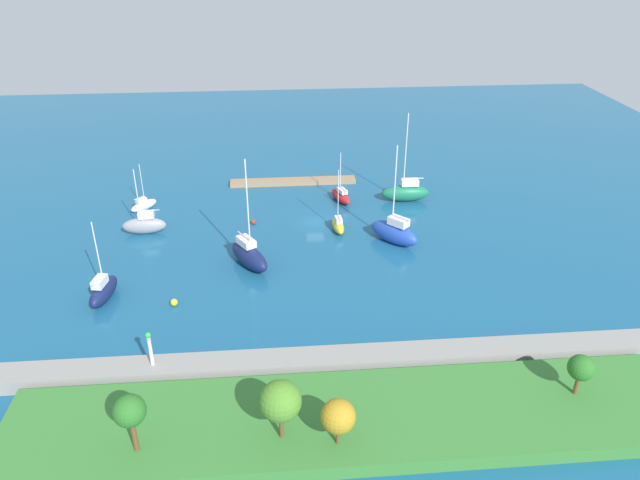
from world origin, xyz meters
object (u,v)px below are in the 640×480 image
object	(u,v)px
park_tree_east	(130,412)
sailboat_red_outer_mooring	(341,196)
pier_dock	(293,181)
sailboat_navy_inner_mooring	(249,255)
sailboat_yellow_lone_north	(338,225)
sailboat_navy_near_pier	(103,290)
park_tree_center	(581,368)
park_tree_midwest	(280,401)
sailboat_blue_along_channel	(394,232)
mooring_buoy_yellow	(174,302)
mooring_buoy_red	(253,222)
harbor_beacon	(150,346)
sailboat_green_east_end	(406,192)
sailboat_white_far_south	(144,205)
sailboat_gray_far_north	(144,225)
park_tree_west	(338,417)

from	to	relation	value
park_tree_east	sailboat_red_outer_mooring	bearing A→B (deg)	-114.16
pier_dock	sailboat_navy_inner_mooring	distance (m)	27.81
sailboat_yellow_lone_north	sailboat_navy_near_pier	size ratio (longest dim) A/B	0.92
pier_dock	park_tree_center	size ratio (longest dim) A/B	5.14
park_tree_midwest	sailboat_blue_along_channel	size ratio (longest dim) A/B	0.40
park_tree_center	sailboat_red_outer_mooring	bearing A→B (deg)	-71.21
mooring_buoy_yellow	sailboat_red_outer_mooring	bearing A→B (deg)	-129.46
mooring_buoy_yellow	mooring_buoy_red	world-z (taller)	mooring_buoy_yellow
sailboat_yellow_lone_north	park_tree_center	bearing A→B (deg)	-158.41
harbor_beacon	park_tree_center	distance (m)	39.07
park_tree_center	park_tree_midwest	bearing A→B (deg)	6.20
park_tree_midwest	sailboat_navy_inner_mooring	size ratio (longest dim) A/B	0.38
sailboat_green_east_end	mooring_buoy_red	xyz separation A→B (m)	(23.79, 6.34, -1.14)
pier_dock	park_tree_east	xyz separation A→B (m)	(15.10, 57.65, 5.06)
pier_dock	sailboat_blue_along_channel	bearing A→B (deg)	120.01
sailboat_white_far_south	sailboat_gray_far_north	world-z (taller)	sailboat_gray_far_north
park_tree_center	sailboat_red_outer_mooring	distance (m)	49.07
park_tree_west	mooring_buoy_yellow	bearing A→B (deg)	-54.89
park_tree_west	sailboat_red_outer_mooring	size ratio (longest dim) A/B	0.54
park_tree_west	sailboat_navy_inner_mooring	size ratio (longest dim) A/B	0.30
sailboat_yellow_lone_north	mooring_buoy_yellow	xyz separation A→B (m)	(20.83, 17.18, -0.50)
pier_dock	harbor_beacon	size ratio (longest dim) A/B	5.64
sailboat_navy_near_pier	mooring_buoy_red	size ratio (longest dim) A/B	13.53
harbor_beacon	park_tree_east	size ratio (longest dim) A/B	0.68
park_tree_midwest	sailboat_red_outer_mooring	world-z (taller)	sailboat_red_outer_mooring
pier_dock	sailboat_green_east_end	xyz separation A→B (m)	(-17.33, 8.59, 1.15)
park_tree_center	sailboat_yellow_lone_north	xyz separation A→B (m)	(17.33, -36.34, -3.29)
sailboat_gray_far_north	sailboat_yellow_lone_north	bearing A→B (deg)	175.23
park_tree_midwest	sailboat_green_east_end	world-z (taller)	sailboat_green_east_end
sailboat_navy_inner_mooring	sailboat_red_outer_mooring	bearing A→B (deg)	112.36
sailboat_yellow_lone_north	mooring_buoy_yellow	distance (m)	27.00
sailboat_navy_near_pier	sailboat_navy_inner_mooring	bearing A→B (deg)	-58.43
pier_dock	sailboat_navy_near_pier	distance (m)	40.71
pier_dock	sailboat_yellow_lone_north	world-z (taller)	sailboat_yellow_lone_north
sailboat_white_far_south	mooring_buoy_red	bearing A→B (deg)	-68.27
park_tree_east	park_tree_center	distance (m)	38.19
pier_dock	sailboat_green_east_end	size ratio (longest dim) A/B	1.49
harbor_beacon	sailboat_green_east_end	xyz separation A→B (m)	(-32.83, -38.76, -2.15)
park_tree_east	park_tree_center	size ratio (longest dim) A/B	1.34
harbor_beacon	sailboat_navy_inner_mooring	distance (m)	22.29
park_tree_east	mooring_buoy_red	distance (m)	43.88
harbor_beacon	park_tree_west	xyz separation A→B (m)	(-16.53, 10.97, 0.55)
harbor_beacon	sailboat_blue_along_channel	xyz separation A→B (m)	(-28.34, -25.10, -2.04)
park_tree_west	sailboat_green_east_end	size ratio (longest dim) A/B	0.30
sailboat_blue_along_channel	sailboat_green_east_end	distance (m)	14.37
sailboat_white_far_south	pier_dock	bearing A→B (deg)	-27.24
mooring_buoy_red	sailboat_red_outer_mooring	bearing A→B (deg)	-153.09
pier_dock	sailboat_red_outer_mooring	xyz separation A→B (m)	(-7.17, 8.01, 0.60)
pier_dock	sailboat_gray_far_north	size ratio (longest dim) A/B	2.18
harbor_beacon	sailboat_yellow_lone_north	distance (m)	36.23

